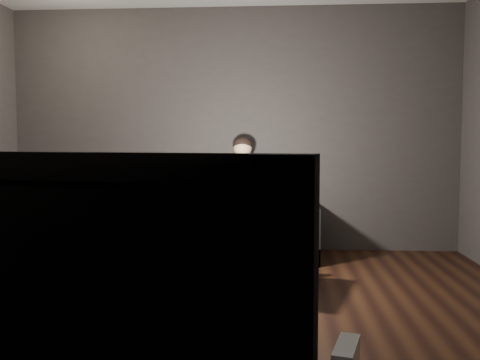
{
  "coord_description": "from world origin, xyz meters",
  "views": [
    {
      "loc": [
        0.51,
        -3.49,
        1.22
      ],
      "look_at": [
        0.15,
        1.55,
        0.85
      ],
      "focal_mm": 40.0,
      "sensor_mm": 36.0,
      "label": 1
    }
  ],
  "objects": [
    {
      "name": "floor",
      "position": [
        0.0,
        0.0,
        0.0
      ],
      "size": [
        5.0,
        5.0,
        0.0
      ],
      "primitive_type": "plane",
      "color": "black",
      "rests_on": "ground"
    },
    {
      "name": "back_wall",
      "position": [
        0.0,
        2.5,
        1.35
      ],
      "size": [
        5.0,
        0.04,
        2.7
      ],
      "primitive_type": "cube",
      "color": "#3A3532",
      "rests_on": "ground"
    },
    {
      "name": "front_wall",
      "position": [
        0.0,
        -2.5,
        1.35
      ],
      "size": [
        5.0,
        0.04,
        2.7
      ],
      "primitive_type": "cube",
      "color": "#3A3532",
      "rests_on": "ground"
    },
    {
      "name": "sofa",
      "position": [
        -0.1,
        2.1,
        0.26
      ],
      "size": [
        2.04,
        0.88,
        0.79
      ],
      "color": "black",
      "rests_on": "floor"
    },
    {
      "name": "child",
      "position": [
        0.13,
        2.06,
        0.72
      ],
      "size": [
        0.5,
        0.61,
        1.23
      ],
      "color": "black",
      "rests_on": "sofa"
    },
    {
      "name": "wii_remote_red",
      "position": [
        0.23,
        1.58,
        0.95
      ],
      "size": [
        0.07,
        0.09,
        0.21
      ],
      "color": "red",
      "rests_on": "child"
    },
    {
      "name": "nunchuk_white",
      "position": [
        0.05,
        1.59,
        0.91
      ],
      "size": [
        0.08,
        0.11,
        0.17
      ],
      "color": "silver",
      "rests_on": "child"
    },
    {
      "name": "wii_remote_black",
      "position": [
        -1.02,
        2.02,
        0.57
      ],
      "size": [
        0.07,
        0.17,
        0.03
      ],
      "color": "black",
      "rests_on": "sofa"
    },
    {
      "name": "coffee_table",
      "position": [
        0.13,
        0.97,
        0.38
      ],
      "size": [
        1.31,
        0.9,
        0.44
      ],
      "color": "black",
      "rests_on": "floor"
    },
    {
      "name": "tv",
      "position": [
        0.06,
        -2.27,
        0.88
      ],
      "size": [
        1.12,
        0.4,
        0.65
      ],
      "primitive_type": "imported",
      "rotation": [
        0.0,
        0.0,
        -0.23
      ],
      "color": "black",
      "rests_on": "media_console"
    }
  ]
}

